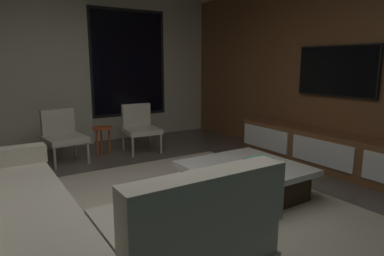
% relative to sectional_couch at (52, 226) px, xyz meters
% --- Properties ---
extents(floor, '(9.20, 9.20, 0.00)m').
position_rel_sectional_couch_xyz_m(floor, '(0.87, 0.15, -0.29)').
color(floor, '#564C44').
extents(back_wall_with_window, '(6.60, 0.30, 2.70)m').
position_rel_sectional_couch_xyz_m(back_wall_with_window, '(0.81, 3.76, 1.05)').
color(back_wall_with_window, beige).
rests_on(back_wall_with_window, floor).
extents(media_wall, '(0.12, 7.80, 2.70)m').
position_rel_sectional_couch_xyz_m(media_wall, '(3.93, 0.15, 1.06)').
color(media_wall, brown).
rests_on(media_wall, floor).
extents(area_rug, '(3.20, 3.80, 0.01)m').
position_rel_sectional_couch_xyz_m(area_rug, '(1.22, 0.05, -0.28)').
color(area_rug, beige).
rests_on(area_rug, floor).
extents(sectional_couch, '(1.98, 2.50, 0.82)m').
position_rel_sectional_couch_xyz_m(sectional_couch, '(0.00, 0.00, 0.00)').
color(sectional_couch, '#B1A997').
rests_on(sectional_couch, floor).
extents(coffee_table, '(1.16, 1.16, 0.36)m').
position_rel_sectional_couch_xyz_m(coffee_table, '(2.02, 0.19, -0.10)').
color(coffee_table, black).
rests_on(coffee_table, floor).
extents(book_stack_on_coffee_table, '(0.29, 0.19, 0.11)m').
position_rel_sectional_couch_xyz_m(book_stack_on_coffee_table, '(2.10, 0.05, 0.12)').
color(book_stack_on_coffee_table, olive).
rests_on(book_stack_on_coffee_table, coffee_table).
extents(accent_chair_near_window, '(0.58, 0.60, 0.78)m').
position_rel_sectional_couch_xyz_m(accent_chair_near_window, '(1.88, 2.65, 0.14)').
color(accent_chair_near_window, '#B2ADA0').
rests_on(accent_chair_near_window, floor).
extents(accent_chair_by_curtain, '(0.61, 0.63, 0.78)m').
position_rel_sectional_couch_xyz_m(accent_chair_by_curtain, '(0.65, 2.68, 0.14)').
color(accent_chair_by_curtain, '#B2ADA0').
rests_on(accent_chair_by_curtain, floor).
extents(side_stool, '(0.32, 0.32, 0.46)m').
position_rel_sectional_couch_xyz_m(side_stool, '(1.27, 2.71, 0.08)').
color(side_stool, '#BF4C1E').
rests_on(side_stool, floor).
extents(media_console, '(0.46, 3.10, 0.52)m').
position_rel_sectional_couch_xyz_m(media_console, '(3.64, 0.20, -0.04)').
color(media_console, brown).
rests_on(media_console, floor).
extents(mounted_tv, '(0.05, 1.20, 0.69)m').
position_rel_sectional_couch_xyz_m(mounted_tv, '(3.82, 0.40, 1.06)').
color(mounted_tv, black).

